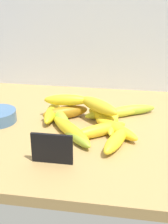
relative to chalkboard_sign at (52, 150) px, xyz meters
The scene contains 17 objects.
counter_top 24.88cm from the chalkboard_sign, 74.41° to the left, with size 110.00×76.00×3.00cm, color #A8864F.
back_wall 68.77cm from the chalkboard_sign, 84.02° to the left, with size 130.00×2.00×70.00cm, color silver.
chalkboard_sign is the anchor object (origin of this frame).
banana_0 28.97cm from the chalkboard_sign, 68.85° to the left, with size 15.37×4.08×4.08cm, color yellow.
banana_1 33.81cm from the chalkboard_sign, 66.94° to the left, with size 19.64×3.37×3.37cm, color gold.
banana_2 22.70cm from the chalkboard_sign, 96.65° to the left, with size 16.24×3.90×3.90cm, color #91BC34.
banana_3 28.22cm from the chalkboard_sign, 60.26° to the left, with size 19.72×3.42×3.42cm, color yellow.
banana_4 28.33cm from the chalkboard_sign, 95.53° to the left, with size 16.13×4.37×4.37cm, color #A77318.
banana_5 13.23cm from the chalkboard_sign, 73.21° to the left, with size 15.80×3.44×3.44cm, color #9DB930.
banana_6 24.36cm from the chalkboard_sign, 51.09° to the left, with size 18.30×3.81×3.81cm, color yellow.
banana_7 29.22cm from the chalkboard_sign, 104.62° to the left, with size 18.37×4.04×4.04cm, color yellow.
banana_8 19.91cm from the chalkboard_sign, 58.70° to the left, with size 19.17×3.86×3.86cm, color yellow.
banana_9 15.66cm from the chalkboard_sign, 83.63° to the left, with size 20.99×4.03×4.03cm, color yellow.
banana_10 39.82cm from the chalkboard_sign, 60.76° to the left, with size 18.42×3.53×3.53cm, color #9CB92F.
banana_11 19.26cm from the chalkboard_sign, 34.26° to the left, with size 15.21×4.04×4.04cm, color yellow.
banana_12 27.78cm from the chalkboard_sign, 71.15° to the left, with size 17.23×4.31×4.31cm, color gold.
banana_13 29.58cm from the chalkboard_sign, 94.86° to the left, with size 15.40×3.86×3.86cm, color yellow.
Camera 1 is at (13.18, -92.07, 48.37)cm, focal length 50.36 mm.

